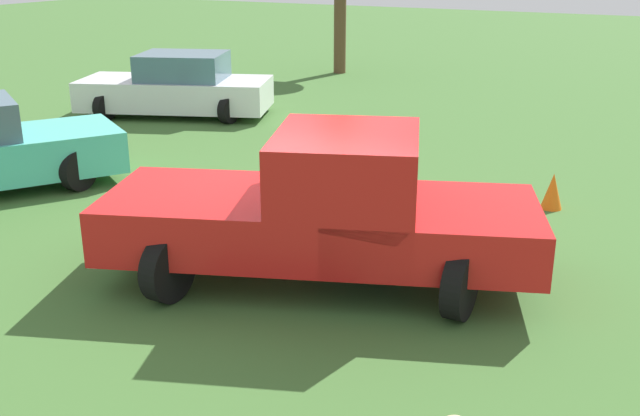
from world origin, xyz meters
TOP-DOWN VIEW (x-y plane):
  - ground_plane at (0.00, 0.00)m, footprint 80.00×80.00m
  - pickup_truck at (-0.48, -0.52)m, footprint 3.43×5.32m
  - sedan_far at (6.16, 6.83)m, footprint 3.19×4.71m
  - traffic_cone at (3.36, -2.34)m, footprint 0.32×0.32m

SIDE VIEW (x-z plane):
  - ground_plane at x=0.00m, z-range 0.00..0.00m
  - traffic_cone at x=3.36m, z-range 0.00..0.55m
  - sedan_far at x=6.16m, z-range -0.07..1.38m
  - pickup_truck at x=-0.48m, z-range 0.03..1.83m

